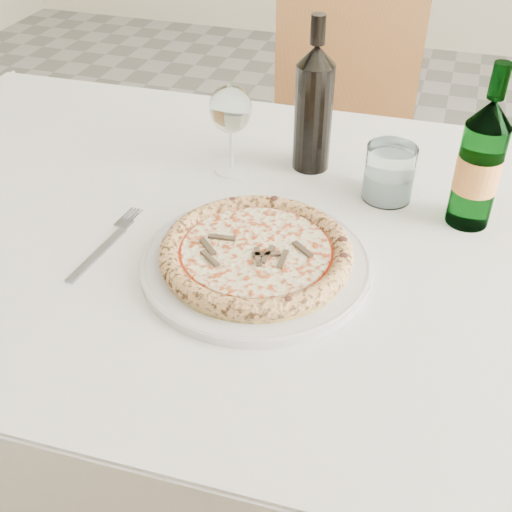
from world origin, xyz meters
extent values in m
cube|color=gray|center=(0.00, 0.00, -0.01)|extent=(5.00, 6.00, 0.02)
cube|color=#542816|center=(0.06, -0.11, 0.73)|extent=(1.50, 0.89, 0.04)
cube|color=white|center=(0.06, -0.11, 0.75)|extent=(1.56, 0.95, 0.01)
cube|color=white|center=(0.06, 0.34, 0.64)|extent=(1.54, 0.01, 0.22)
cylinder|color=#542816|center=(-0.62, 0.25, 0.35)|extent=(0.06, 0.06, 0.71)
cube|color=#542816|center=(0.06, 0.55, 0.45)|extent=(0.45, 0.45, 0.04)
cube|color=#542816|center=(0.01, 0.71, 0.70)|extent=(0.37, 0.13, 0.46)
cylinder|color=#542816|center=(0.17, 0.74, 0.21)|extent=(0.04, 0.04, 0.43)
cylinder|color=#542816|center=(0.25, 0.43, 0.21)|extent=(0.04, 0.04, 0.43)
cylinder|color=#542816|center=(-0.14, 0.66, 0.21)|extent=(0.04, 0.04, 0.43)
cylinder|color=#542816|center=(-0.06, 0.35, 0.21)|extent=(0.04, 0.04, 0.43)
cylinder|color=silver|center=(0.06, -0.21, 0.76)|extent=(0.33, 0.33, 0.01)
torus|color=silver|center=(0.06, -0.21, 0.77)|extent=(0.33, 0.33, 0.01)
cylinder|color=#DFBC58|center=(0.06, -0.21, 0.78)|extent=(0.27, 0.27, 0.01)
torus|color=tan|center=(0.06, -0.21, 0.78)|extent=(0.27, 0.27, 0.03)
cylinder|color=#C03C08|center=(0.06, -0.21, 0.78)|extent=(0.23, 0.23, 0.00)
cylinder|color=#FEF1BB|center=(0.06, -0.21, 0.79)|extent=(0.21, 0.21, 0.00)
cube|color=#352A24|center=(0.08, -0.21, 0.79)|extent=(0.04, 0.01, 0.00)
cube|color=#352A24|center=(0.09, -0.18, 0.79)|extent=(0.03, 0.03, 0.00)
cube|color=#352A24|center=(0.06, -0.15, 0.79)|extent=(0.01, 0.04, 0.00)
cube|color=#352A24|center=(0.04, -0.19, 0.79)|extent=(0.03, 0.03, 0.00)
cube|color=#352A24|center=(0.01, -0.21, 0.79)|extent=(0.04, 0.01, 0.00)
cube|color=#352A24|center=(0.01, -0.25, 0.79)|extent=(0.03, 0.03, 0.00)
cube|color=#352A24|center=(0.06, -0.25, 0.79)|extent=(0.01, 0.04, 0.00)
cube|color=#352A24|center=(0.09, -0.25, 0.79)|extent=(0.03, 0.03, 0.00)
cube|color=#888EA3|center=(-0.17, -0.25, 0.76)|extent=(0.03, 0.14, 0.00)
cube|color=#888EA3|center=(-0.17, -0.17, 0.76)|extent=(0.03, 0.02, 0.00)
cylinder|color=#888EA3|center=(-0.18, -0.14, 0.76)|extent=(0.00, 0.03, 0.00)
cylinder|color=#888EA3|center=(-0.18, -0.14, 0.76)|extent=(0.00, 0.03, 0.00)
cylinder|color=#888EA3|center=(-0.17, -0.14, 0.76)|extent=(0.00, 0.03, 0.00)
cylinder|color=#888EA3|center=(-0.16, -0.14, 0.76)|extent=(0.00, 0.03, 0.00)
cylinder|color=white|center=(-0.07, 0.04, 0.76)|extent=(0.06, 0.06, 0.00)
cylinder|color=white|center=(-0.07, 0.04, 0.80)|extent=(0.01, 0.01, 0.08)
ellipsoid|color=white|center=(-0.07, 0.04, 0.87)|extent=(0.07, 0.07, 0.08)
cylinder|color=white|center=(0.21, 0.04, 0.80)|extent=(0.08, 0.08, 0.09)
cylinder|color=white|center=(0.21, 0.04, 0.78)|extent=(0.07, 0.07, 0.04)
cylinder|color=#26672F|center=(0.34, 0.00, 0.84)|extent=(0.07, 0.07, 0.16)
cone|color=#26672F|center=(0.34, 0.00, 0.94)|extent=(0.07, 0.07, 0.04)
cylinder|color=#26672F|center=(0.34, 0.00, 0.99)|extent=(0.02, 0.02, 0.05)
cylinder|color=gold|center=(0.34, 0.00, 0.84)|extent=(0.07, 0.07, 0.06)
cylinder|color=black|center=(0.06, 0.10, 0.85)|extent=(0.07, 0.07, 0.19)
cone|color=black|center=(0.06, 0.10, 0.96)|extent=(0.07, 0.07, 0.03)
cylinder|color=black|center=(0.06, 0.10, 1.00)|extent=(0.02, 0.02, 0.05)
camera|label=1|loc=(0.28, -0.90, 1.33)|focal=45.00mm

